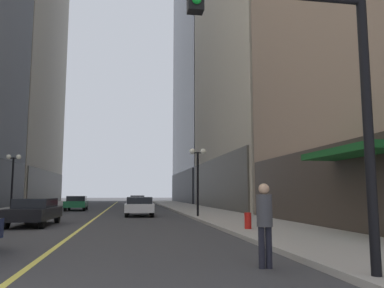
% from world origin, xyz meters
% --- Properties ---
extents(ground_plane, '(200.00, 200.00, 0.00)m').
position_xyz_m(ground_plane, '(0.00, 35.00, 0.00)').
color(ground_plane, '#38383A').
extents(sidewalk_left, '(4.50, 78.00, 0.15)m').
position_xyz_m(sidewalk_left, '(-8.25, 35.00, 0.07)').
color(sidewalk_left, '#9E9991').
rests_on(sidewalk_left, ground).
extents(sidewalk_right, '(4.50, 78.00, 0.15)m').
position_xyz_m(sidewalk_right, '(8.25, 35.00, 0.07)').
color(sidewalk_right, '#9E9991').
rests_on(sidewalk_right, ground).
extents(lane_centre_stripe, '(0.16, 70.00, 0.01)m').
position_xyz_m(lane_centre_stripe, '(0.00, 35.00, 0.00)').
color(lane_centre_stripe, '#E5D64C').
rests_on(lane_centre_stripe, ground).
extents(building_left_far, '(14.98, 26.00, 42.25)m').
position_xyz_m(building_left_far, '(-17.89, 60.00, 21.05)').
color(building_left_far, '#B7AD99').
rests_on(building_left_far, ground).
extents(storefront_awning_right, '(1.60, 4.63, 3.12)m').
position_xyz_m(storefront_awning_right, '(9.69, 8.84, 2.98)').
color(storefront_awning_right, '#144C1E').
rests_on(storefront_awning_right, ground).
extents(car_black, '(1.90, 4.80, 1.32)m').
position_xyz_m(car_black, '(-2.49, 16.98, 0.72)').
color(car_black, black).
rests_on(car_black, ground).
extents(car_white, '(2.05, 4.43, 1.32)m').
position_xyz_m(car_white, '(2.84, 24.15, 0.72)').
color(car_white, silver).
rests_on(car_white, ground).
extents(car_green, '(1.98, 4.28, 1.32)m').
position_xyz_m(car_green, '(-2.70, 34.16, 0.72)').
color(car_green, '#196038').
rests_on(car_green, ground).
extents(car_maroon, '(1.77, 4.40, 1.32)m').
position_xyz_m(car_maroon, '(3.02, 42.16, 0.72)').
color(car_maroon, maroon).
rests_on(car_maroon, ground).
extents(pedestrian_with_orange_bag, '(0.35, 0.35, 1.79)m').
position_xyz_m(pedestrian_with_orange_bag, '(5.00, 4.65, 1.05)').
color(pedestrian_with_orange_bag, black).
rests_on(pedestrian_with_orange_bag, ground).
extents(traffic_light_near_right, '(3.43, 0.35, 5.65)m').
position_xyz_m(traffic_light_near_right, '(5.35, 2.91, 3.74)').
color(traffic_light_near_right, black).
rests_on(traffic_light_near_right, ground).
extents(street_lamp_left_far, '(1.06, 0.36, 4.43)m').
position_xyz_m(street_lamp_left_far, '(-6.40, 26.92, 3.26)').
color(street_lamp_left_far, black).
rests_on(street_lamp_left_far, ground).
extents(street_lamp_right_mid, '(1.06, 0.36, 4.43)m').
position_xyz_m(street_lamp_right_mid, '(6.40, 20.94, 3.26)').
color(street_lamp_right_mid, black).
rests_on(street_lamp_right_mid, ground).
extents(fire_hydrant_right, '(0.28, 0.28, 0.80)m').
position_xyz_m(fire_hydrant_right, '(6.90, 12.01, 0.40)').
color(fire_hydrant_right, red).
rests_on(fire_hydrant_right, ground).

